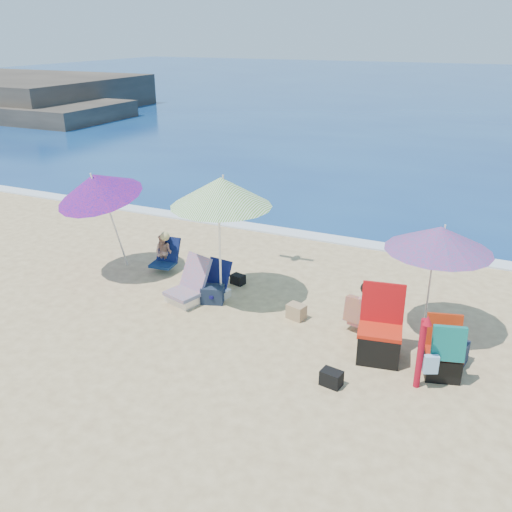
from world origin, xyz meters
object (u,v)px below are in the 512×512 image
at_px(umbrella_turquoise, 439,239).
at_px(person_center, 364,311).
at_px(chair_navy, 214,288).
at_px(camp_chair_right, 443,357).
at_px(furled_umbrella, 422,347).
at_px(umbrella_striped, 221,192).
at_px(chair_rainbow, 188,290).
at_px(person_left, 164,252).
at_px(camp_chair_left, 380,338).
at_px(umbrella_blue, 97,186).

distance_m(umbrella_turquoise, person_center, 1.64).
bearing_deg(chair_navy, camp_chair_right, -12.04).
bearing_deg(furled_umbrella, umbrella_striped, 161.25).
height_order(umbrella_striped, chair_rainbow, umbrella_striped).
xyz_separation_m(chair_navy, person_left, (-1.53, 0.68, 0.21)).
height_order(chair_navy, camp_chair_right, camp_chair_right).
distance_m(umbrella_striped, person_left, 2.53).
bearing_deg(camp_chair_left, chair_navy, 166.78).
xyz_separation_m(umbrella_turquoise, furled_umbrella, (0.10, -1.58, -1.02)).
bearing_deg(person_left, furled_umbrella, -19.90).
height_order(camp_chair_left, camp_chair_right, camp_chair_left).
height_order(camp_chair_right, person_center, camp_chair_right).
bearing_deg(camp_chair_right, person_left, 164.63).
height_order(umbrella_striped, person_left, umbrella_striped).
xyz_separation_m(umbrella_striped, person_left, (-1.75, 0.72, -1.68)).
relative_size(camp_chair_right, person_left, 1.07).
distance_m(chair_navy, camp_chair_left, 3.35).
bearing_deg(furled_umbrella, chair_rainbow, 167.48).
bearing_deg(umbrella_blue, umbrella_striped, -0.32).
relative_size(furled_umbrella, person_center, 1.37).
xyz_separation_m(umbrella_striped, umbrella_blue, (-2.71, 0.02, -0.20)).
relative_size(chair_navy, chair_rainbow, 0.77).
distance_m(person_center, person_left, 4.47).
relative_size(umbrella_blue, person_left, 2.65).
bearing_deg(camp_chair_right, person_center, 150.81).
relative_size(umbrella_blue, chair_navy, 3.31).
xyz_separation_m(chair_rainbow, person_left, (-1.17, 1.02, 0.17)).
height_order(umbrella_blue, chair_navy, umbrella_blue).
distance_m(chair_rainbow, person_left, 1.57).
xyz_separation_m(umbrella_turquoise, chair_rainbow, (-4.19, -0.63, -1.45)).
height_order(chair_rainbow, camp_chair_right, camp_chair_right).
bearing_deg(person_left, camp_chair_left, -16.78).
xyz_separation_m(umbrella_blue, camp_chair_right, (6.68, -0.87, -1.53)).
bearing_deg(umbrella_turquoise, furled_umbrella, -86.45).
relative_size(umbrella_striped, umbrella_blue, 1.04).
distance_m(umbrella_striped, camp_chair_left, 3.58).
height_order(umbrella_blue, person_left, umbrella_blue).
bearing_deg(person_left, umbrella_striped, -22.30).
distance_m(umbrella_striped, camp_chair_right, 4.42).
xyz_separation_m(furled_umbrella, camp_chair_right, (0.27, 0.40, -0.32)).
height_order(furled_umbrella, chair_rainbow, furled_umbrella).
xyz_separation_m(furled_umbrella, chair_navy, (-3.93, 1.30, -0.47)).
distance_m(umbrella_blue, furled_umbrella, 6.66).
xyz_separation_m(chair_navy, camp_chair_left, (3.26, -0.77, 0.16)).
xyz_separation_m(camp_chair_right, person_left, (-5.73, 1.57, 0.06)).
height_order(umbrella_blue, camp_chair_left, umbrella_blue).
distance_m(umbrella_turquoise, chair_rainbow, 4.48).
distance_m(chair_rainbow, person_center, 3.24).
xyz_separation_m(furled_umbrella, person_left, (-5.46, 1.98, -0.26)).
height_order(furled_umbrella, camp_chair_left, furled_umbrella).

